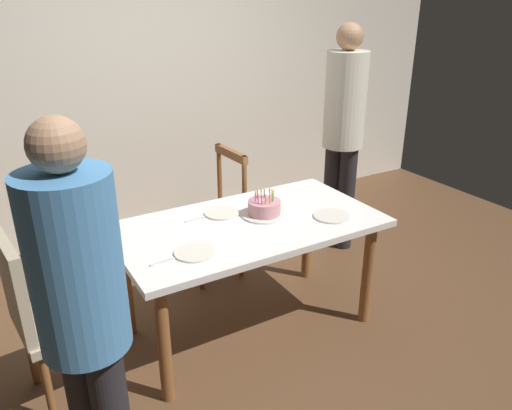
{
  "coord_description": "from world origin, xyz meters",
  "views": [
    {
      "loc": [
        -1.31,
        -2.31,
        1.98
      ],
      "look_at": [
        0.05,
        0.0,
        0.84
      ],
      "focal_mm": 34.72,
      "sensor_mm": 36.0,
      "label": 1
    }
  ],
  "objects": [
    {
      "name": "person_guest",
      "position": [
        1.21,
        0.62,
        1.04
      ],
      "size": [
        0.32,
        0.32,
        1.8
      ],
      "color": "#262328",
      "rests_on": "ground"
    },
    {
      "name": "person_celebrant",
      "position": [
        -1.09,
        -0.72,
        0.94
      ],
      "size": [
        0.32,
        0.32,
        1.65
      ],
      "color": "#262328",
      "rests_on": "ground"
    },
    {
      "name": "plate_near_guest",
      "position": [
        0.47,
        -0.19,
        0.75
      ],
      "size": [
        0.22,
        0.22,
        0.01
      ],
      "primitive_type": "cylinder",
      "color": "silver",
      "rests_on": "dining_table"
    },
    {
      "name": "back_wall",
      "position": [
        0.0,
        1.85,
        1.3
      ],
      "size": [
        6.4,
        0.1,
        2.6
      ],
      "primitive_type": "cube",
      "color": "silver",
      "rests_on": "ground"
    },
    {
      "name": "dining_table",
      "position": [
        0.0,
        0.0,
        0.65
      ],
      "size": [
        1.56,
        0.85,
        0.74
      ],
      "color": "white",
      "rests_on": "ground"
    },
    {
      "name": "chair_upholstered",
      "position": [
        -1.17,
        -0.0,
        0.53
      ],
      "size": [
        0.49,
        0.48,
        0.95
      ],
      "color": "tan",
      "rests_on": "ground"
    },
    {
      "name": "fork_far_side",
      "position": [
        -0.24,
        0.19,
        0.74
      ],
      "size": [
        0.18,
        0.03,
        0.01
      ],
      "primitive_type": "cube",
      "rotation": [
        0.0,
        0.0,
        0.06
      ],
      "color": "silver",
      "rests_on": "dining_table"
    },
    {
      "name": "ground",
      "position": [
        0.0,
        0.0,
        0.0
      ],
      "size": [
        6.4,
        6.4,
        0.0
      ],
      "primitive_type": "plane",
      "color": "brown"
    },
    {
      "name": "fork_near_celebrant",
      "position": [
        -0.59,
        -0.19,
        0.74
      ],
      "size": [
        0.18,
        0.03,
        0.01
      ],
      "primitive_type": "cube",
      "rotation": [
        0.0,
        0.0,
        0.09
      ],
      "color": "silver",
      "rests_on": "dining_table"
    },
    {
      "name": "birthday_cake",
      "position": [
        0.13,
        0.04,
        0.79
      ],
      "size": [
        0.28,
        0.28,
        0.16
      ],
      "color": "silver",
      "rests_on": "dining_table"
    },
    {
      "name": "plate_near_celebrant",
      "position": [
        -0.43,
        -0.19,
        0.75
      ],
      "size": [
        0.22,
        0.22,
        0.01
      ],
      "primitive_type": "cylinder",
      "color": "silver",
      "rests_on": "dining_table"
    },
    {
      "name": "chair_spindle_back",
      "position": [
        0.11,
        0.74,
        0.46
      ],
      "size": [
        0.46,
        0.46,
        0.95
      ],
      "color": "brown",
      "rests_on": "ground"
    },
    {
      "name": "plate_far_side",
      "position": [
        -0.08,
        0.19,
        0.75
      ],
      "size": [
        0.22,
        0.22,
        0.01
      ],
      "primitive_type": "cylinder",
      "color": "silver",
      "rests_on": "dining_table"
    }
  ]
}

